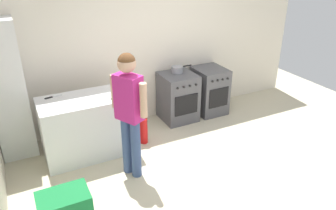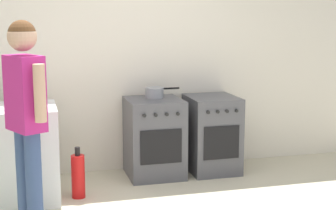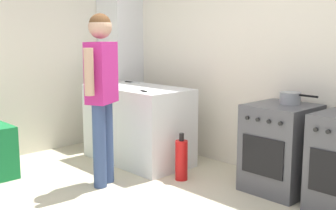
# 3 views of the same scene
# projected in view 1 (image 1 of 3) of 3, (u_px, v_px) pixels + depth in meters

# --- Properties ---
(ground_plane) EXTENTS (8.00, 8.00, 0.00)m
(ground_plane) POSITION_uv_depth(u_px,v_px,m) (209.00, 171.00, 4.57)
(ground_plane) COLOR beige
(back_wall) EXTENTS (6.00, 0.10, 2.60)m
(back_wall) POSITION_uv_depth(u_px,v_px,m) (150.00, 46.00, 5.58)
(back_wall) COLOR silver
(back_wall) RESTS_ON ground
(counter_unit) EXTENTS (1.30, 0.70, 0.90)m
(counter_unit) POSITION_uv_depth(u_px,v_px,m) (88.00, 126.00, 4.80)
(counter_unit) COLOR silver
(counter_unit) RESTS_ON ground
(oven_left) EXTENTS (0.59, 0.62, 0.85)m
(oven_left) POSITION_uv_depth(u_px,v_px,m) (178.00, 97.00, 5.80)
(oven_left) COLOR #4C4C51
(oven_left) RESTS_ON ground
(oven_right) EXTENTS (0.53, 0.62, 0.85)m
(oven_right) POSITION_uv_depth(u_px,v_px,m) (209.00, 90.00, 6.07)
(oven_right) COLOR #4C4C51
(oven_right) RESTS_ON ground
(pot) EXTENTS (0.38, 0.20, 0.11)m
(pot) POSITION_uv_depth(u_px,v_px,m) (177.00, 69.00, 5.68)
(pot) COLOR gray
(pot) RESTS_ON oven_left
(knife_carving) EXTENTS (0.33, 0.12, 0.01)m
(knife_carving) POSITION_uv_depth(u_px,v_px,m) (108.00, 99.00, 4.56)
(knife_carving) COLOR silver
(knife_carving) RESTS_ON counter_unit
(knife_utility) EXTENTS (0.25, 0.07, 0.01)m
(knife_utility) POSITION_uv_depth(u_px,v_px,m) (53.00, 97.00, 4.63)
(knife_utility) COLOR silver
(knife_utility) RESTS_ON counter_unit
(person) EXTENTS (0.33, 0.52, 1.71)m
(person) POSITION_uv_depth(u_px,v_px,m) (129.00, 105.00, 4.08)
(person) COLOR #384C7A
(person) RESTS_ON ground
(fire_extinguisher) EXTENTS (0.13, 0.13, 0.50)m
(fire_extinguisher) POSITION_uv_depth(u_px,v_px,m) (143.00, 130.00, 5.15)
(fire_extinguisher) COLOR red
(fire_extinguisher) RESTS_ON ground
(recycling_crate_upper) EXTENTS (0.52, 0.36, 0.28)m
(recycling_crate_upper) POSITION_uv_depth(u_px,v_px,m) (64.00, 206.00, 3.35)
(recycling_crate_upper) COLOR #197238
(recycling_crate_upper) RESTS_ON recycling_crate_lower
(larder_cabinet) EXTENTS (0.48, 0.44, 2.00)m
(larder_cabinet) POSITION_uv_depth(u_px,v_px,m) (8.00, 92.00, 4.56)
(larder_cabinet) COLOR silver
(larder_cabinet) RESTS_ON ground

